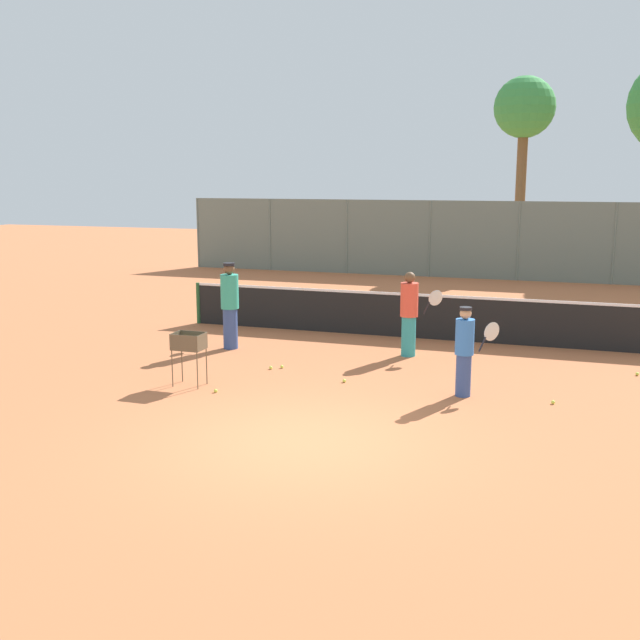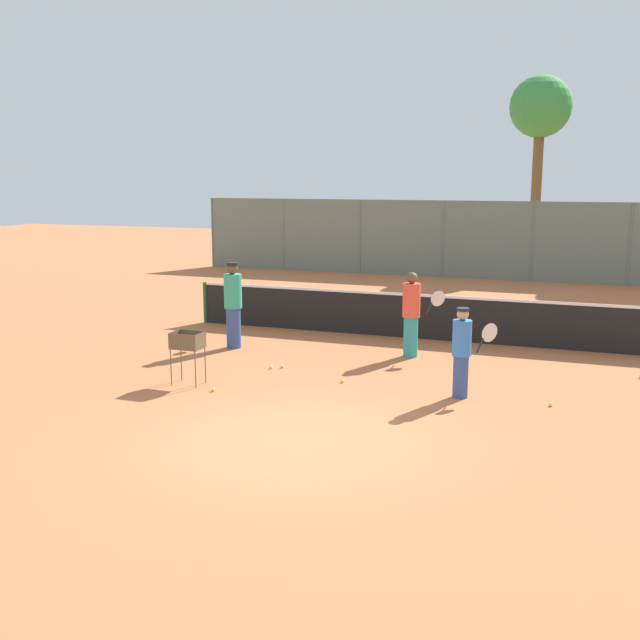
{
  "view_description": "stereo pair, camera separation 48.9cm",
  "coord_description": "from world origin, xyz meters",
  "px_view_note": "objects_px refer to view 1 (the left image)",
  "views": [
    {
      "loc": [
        3.56,
        -9.68,
        3.76
      ],
      "look_at": [
        -1.07,
        4.0,
        1.0
      ],
      "focal_mm": 42.0,
      "sensor_mm": 36.0,
      "label": 1
    },
    {
      "loc": [
        4.02,
        -9.52,
        3.76
      ],
      "look_at": [
        -1.07,
        4.0,
        1.0
      ],
      "focal_mm": 42.0,
      "sensor_mm": 36.0,
      "label": 2
    }
  ],
  "objects_px": {
    "player_white_outfit": "(230,304)",
    "player_red_cap": "(409,313)",
    "ball_cart": "(189,346)",
    "tennis_net": "(410,315)",
    "player_yellow_shirt": "(465,350)"
  },
  "relations": [
    {
      "from": "player_white_outfit",
      "to": "player_yellow_shirt",
      "type": "bearing_deg",
      "value": -137.15
    },
    {
      "from": "player_white_outfit",
      "to": "ball_cart",
      "type": "distance_m",
      "value": 3.07
    },
    {
      "from": "tennis_net",
      "to": "ball_cart",
      "type": "relative_size",
      "value": 11.55
    },
    {
      "from": "player_red_cap",
      "to": "ball_cart",
      "type": "height_order",
      "value": "player_red_cap"
    },
    {
      "from": "player_white_outfit",
      "to": "player_red_cap",
      "type": "relative_size",
      "value": 1.06
    },
    {
      "from": "tennis_net",
      "to": "player_white_outfit",
      "type": "height_order",
      "value": "player_white_outfit"
    },
    {
      "from": "player_yellow_shirt",
      "to": "ball_cart",
      "type": "distance_m",
      "value": 4.95
    },
    {
      "from": "player_white_outfit",
      "to": "ball_cart",
      "type": "xyz_separation_m",
      "value": [
        0.59,
        -3.0,
        -0.25
      ]
    },
    {
      "from": "player_red_cap",
      "to": "ball_cart",
      "type": "bearing_deg",
      "value": -150.51
    },
    {
      "from": "player_white_outfit",
      "to": "tennis_net",
      "type": "bearing_deg",
      "value": -82.57
    },
    {
      "from": "player_red_cap",
      "to": "ball_cart",
      "type": "distance_m",
      "value": 4.88
    },
    {
      "from": "tennis_net",
      "to": "player_yellow_shirt",
      "type": "bearing_deg",
      "value": -66.93
    },
    {
      "from": "ball_cart",
      "to": "tennis_net",
      "type": "bearing_deg",
      "value": 61.17
    },
    {
      "from": "tennis_net",
      "to": "player_red_cap",
      "type": "height_order",
      "value": "player_red_cap"
    },
    {
      "from": "tennis_net",
      "to": "player_white_outfit",
      "type": "distance_m",
      "value": 4.31
    }
  ]
}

